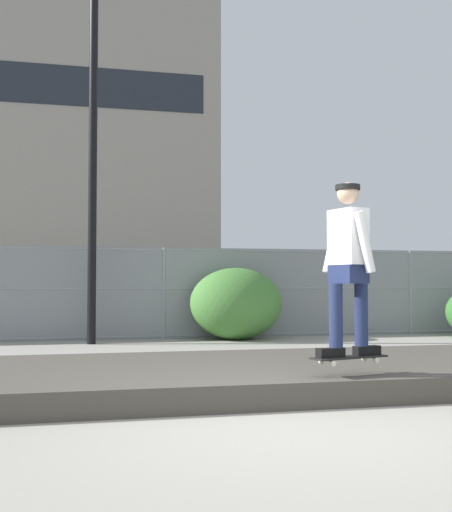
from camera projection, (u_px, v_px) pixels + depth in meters
ground_plane at (306, 430)px, 5.00m from camera, size 120.00×120.00×0.00m
gravel_berm at (238, 375)px, 7.09m from camera, size 17.73×2.88×0.25m
skateboard at (349, 358)px, 6.20m from camera, size 0.82×0.40×0.07m
skater at (348, 258)px, 6.24m from camera, size 0.72×0.62×1.68m
chain_fence at (164, 293)px, 13.05m from camera, size 22.01×0.06×1.85m
street_lamp at (93, 111)px, 12.14m from camera, size 0.44×0.44×7.06m
parked_car_mid at (275, 294)px, 17.01m from camera, size 4.44×2.02×1.66m
shrub_left at (236, 304)px, 12.92m from camera, size 1.86×1.52×1.44m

